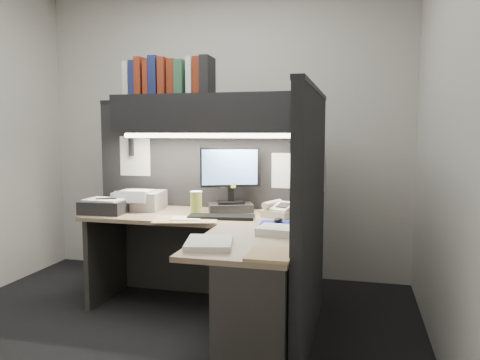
# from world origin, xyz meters

# --- Properties ---
(floor) EXTENTS (3.50, 3.50, 0.00)m
(floor) POSITION_xyz_m (0.00, 0.00, 0.00)
(floor) COLOR black
(floor) RESTS_ON ground
(wall_back) EXTENTS (3.50, 0.04, 2.70)m
(wall_back) POSITION_xyz_m (0.00, 1.50, 1.35)
(wall_back) COLOR beige
(wall_back) RESTS_ON floor
(wall_right) EXTENTS (0.04, 3.00, 2.70)m
(wall_right) POSITION_xyz_m (1.75, 0.00, 1.35)
(wall_right) COLOR beige
(wall_right) RESTS_ON floor
(partition_back) EXTENTS (1.90, 0.06, 1.60)m
(partition_back) POSITION_xyz_m (0.03, 0.93, 0.80)
(partition_back) COLOR black
(partition_back) RESTS_ON floor
(partition_right) EXTENTS (0.06, 1.50, 1.60)m
(partition_right) POSITION_xyz_m (0.98, 0.18, 0.80)
(partition_right) COLOR black
(partition_right) RESTS_ON floor
(desk) EXTENTS (1.70, 1.53, 0.73)m
(desk) POSITION_xyz_m (0.43, -0.00, 0.44)
(desk) COLOR #8C7259
(desk) RESTS_ON floor
(overhead_shelf) EXTENTS (1.55, 0.34, 0.30)m
(overhead_shelf) POSITION_xyz_m (0.12, 0.75, 1.50)
(overhead_shelf) COLOR black
(overhead_shelf) RESTS_ON partition_back
(task_light_tube) EXTENTS (1.32, 0.04, 0.04)m
(task_light_tube) POSITION_xyz_m (0.12, 0.61, 1.33)
(task_light_tube) COLOR white
(task_light_tube) RESTS_ON overhead_shelf
(monitor) EXTENTS (0.45, 0.32, 0.51)m
(monitor) POSITION_xyz_m (0.30, 0.73, 0.93)
(monitor) COLOR black
(monitor) RESTS_ON desk
(keyboard) EXTENTS (0.50, 0.22, 0.02)m
(keyboard) POSITION_xyz_m (0.31, 0.44, 0.74)
(keyboard) COLOR black
(keyboard) RESTS_ON desk
(mousepad) EXTENTS (0.23, 0.22, 0.00)m
(mousepad) POSITION_xyz_m (0.72, 0.36, 0.73)
(mousepad) COLOR #1B2495
(mousepad) RESTS_ON desk
(mouse) EXTENTS (0.07, 0.10, 0.03)m
(mouse) POSITION_xyz_m (0.74, 0.37, 0.75)
(mouse) COLOR black
(mouse) RESTS_ON mousepad
(telephone) EXTENTS (0.28, 0.28, 0.09)m
(telephone) POSITION_xyz_m (0.71, 0.62, 0.77)
(telephone) COLOR beige
(telephone) RESTS_ON desk
(coffee_cup) EXTENTS (0.10, 0.10, 0.17)m
(coffee_cup) POSITION_xyz_m (0.07, 0.58, 0.81)
(coffee_cup) COLOR #9DA943
(coffee_cup) RESTS_ON desk
(printer) EXTENTS (0.39, 0.34, 0.15)m
(printer) POSITION_xyz_m (-0.45, 0.67, 0.80)
(printer) COLOR #9B9EA1
(printer) RESTS_ON desk
(notebook_stack) EXTENTS (0.35, 0.30, 0.10)m
(notebook_stack) POSITION_xyz_m (-0.63, 0.44, 0.78)
(notebook_stack) COLOR black
(notebook_stack) RESTS_ON desk
(open_folder) EXTENTS (0.51, 0.39, 0.01)m
(open_folder) POSITION_xyz_m (0.08, 0.32, 0.73)
(open_folder) COLOR tan
(open_folder) RESTS_ON desk
(paper_stack_a) EXTENTS (0.26, 0.23, 0.05)m
(paper_stack_a) POSITION_xyz_m (0.79, 0.03, 0.75)
(paper_stack_a) COLOR white
(paper_stack_a) RESTS_ON desk
(paper_stack_b) EXTENTS (0.31, 0.36, 0.03)m
(paper_stack_b) POSITION_xyz_m (0.48, -0.36, 0.75)
(paper_stack_b) COLOR white
(paper_stack_b) RESTS_ON desk
(manila_stack) EXTENTS (0.23, 0.29, 0.02)m
(manila_stack) POSITION_xyz_m (0.84, -0.49, 0.74)
(manila_stack) COLOR tan
(manila_stack) RESTS_ON desk
(binder_row) EXTENTS (0.73, 0.26, 0.30)m
(binder_row) POSITION_xyz_m (-0.21, 0.74, 1.79)
(binder_row) COLOR silver
(binder_row) RESTS_ON overhead_shelf
(pinned_papers) EXTENTS (1.76, 1.31, 0.51)m
(pinned_papers) POSITION_xyz_m (0.42, 0.56, 1.05)
(pinned_papers) COLOR white
(pinned_papers) RESTS_ON partition_back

